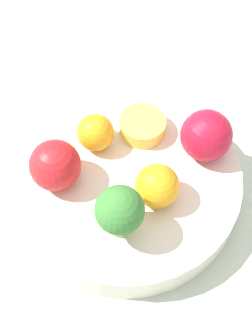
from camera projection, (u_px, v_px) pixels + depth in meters
The scene contains 9 objects.
ground_plane at pixel (126, 199), 0.59m from camera, with size 6.00×6.00×0.00m, color gray.
table_surface at pixel (126, 195), 0.58m from camera, with size 1.20×1.20×0.02m.
bowl at pixel (126, 182), 0.55m from camera, with size 0.27×0.27×0.04m.
broccoli at pixel (120, 211), 0.46m from camera, with size 0.05×0.05×0.07m.
apple_red at pixel (55, 165), 0.51m from camera, with size 0.06×0.06×0.06m.
apple_green at pixel (206, 135), 0.53m from camera, with size 0.06×0.06×0.06m.
orange_front at pixel (95, 133), 0.54m from camera, with size 0.04×0.04×0.04m.
orange_back at pixel (157, 186), 0.50m from camera, with size 0.05×0.05×0.05m.
small_cup at pixel (143, 126), 0.56m from camera, with size 0.06×0.06×0.02m.
Camera 1 is at (-0.26, 0.11, 0.52)m, focal length 50.00 mm.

